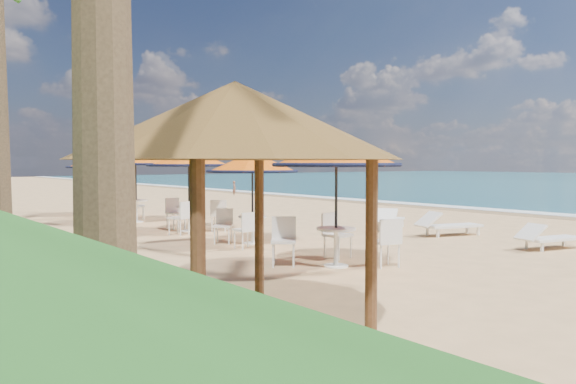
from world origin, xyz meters
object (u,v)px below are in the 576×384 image
station_2 (189,168)px  palapa (235,122)px  station_0 (336,168)px  station_1 (250,171)px  station_4 (97,169)px  lounger_far (390,219)px  station_3 (135,164)px  lounger_near (548,237)px  lounger_mid (447,224)px

station_2 → palapa: palapa is taller
station_2 → station_0: bearing=-93.3°
station_1 → station_4: 10.61m
station_4 → lounger_far: bearing=-63.6°
station_3 → station_4: size_ratio=1.07×
station_0 → lounger_near: station_0 is taller
lounger_far → palapa: size_ratio=0.49×
palapa → lounger_mid: bearing=22.3°
station_1 → station_3: 6.93m
station_0 → lounger_far: (5.49, 3.48, -1.63)m
station_1 → station_2: 3.30m
station_4 → palapa: bearing=-103.8°
station_0 → lounger_near: (5.47, -1.51, -1.66)m
station_2 → station_3: 3.63m
station_4 → station_2: bearing=-88.2°
station_0 → station_4: size_ratio=1.07×
lounger_far → palapa: bearing=-179.7°
palapa → station_4: bearing=76.2°
station_2 → lounger_mid: bearing=-45.7°
lounger_far → palapa: 11.33m
station_1 → lounger_mid: station_1 is taller
station_4 → lounger_near: bearing=-71.4°
lounger_mid → palapa: size_ratio=0.51×
station_2 → lounger_mid: (5.26, -5.40, -1.60)m
station_4 → palapa: (-4.08, -16.64, 0.73)m
palapa → lounger_near: bearing=5.6°
station_3 → station_1: bearing=-88.7°
lounger_near → lounger_mid: size_ratio=0.91×
station_1 → palapa: size_ratio=0.61×
station_4 → lounger_far: size_ratio=1.27×
station_0 → station_4: station_0 is taller
station_4 → lounger_mid: size_ratio=1.23×
station_0 → station_1: (0.38, 3.60, -0.09)m
station_1 → station_3: (-0.16, 6.92, 0.17)m
station_0 → lounger_mid: bearing=14.8°
station_0 → station_4: 14.20m
station_4 → lounger_mid: 13.92m
station_2 → lounger_far: 6.34m
lounger_mid → station_2: bearing=151.2°
palapa → lounger_far: bearing=32.1°
lounger_near → lounger_mid: lounger_mid is taller
station_1 → lounger_far: station_1 is taller
station_1 → lounger_near: bearing=-45.1°
station_2 → lounger_near: size_ratio=1.42×
station_1 → palapa: bearing=-125.4°
lounger_mid → palapa: bearing=-140.8°
station_1 → lounger_near: station_1 is taller
station_4 → lounger_mid: bearing=-66.6°
station_1 → station_2: bearing=89.6°
station_0 → station_3: 10.52m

